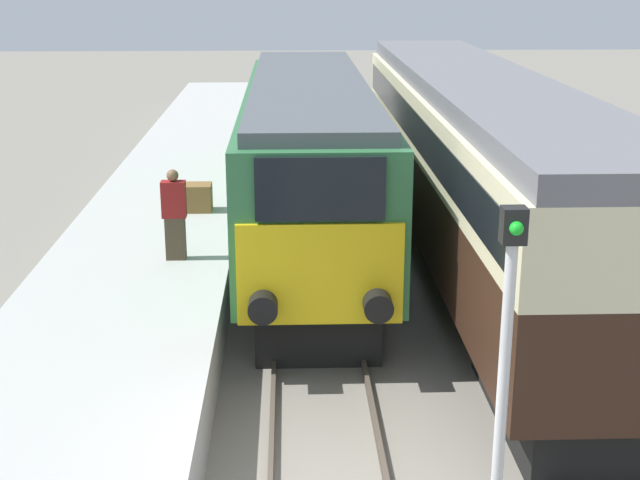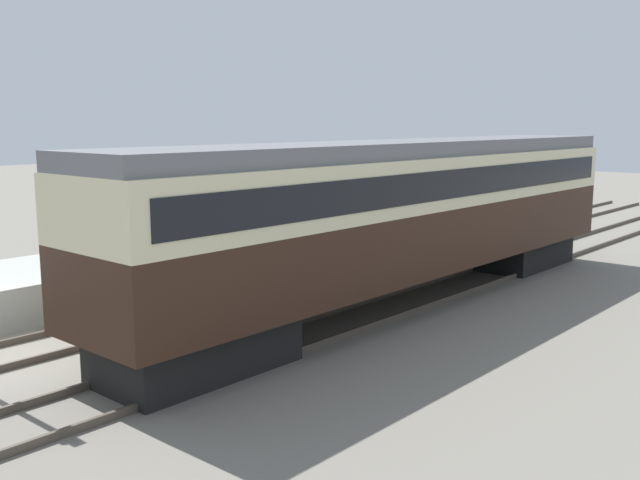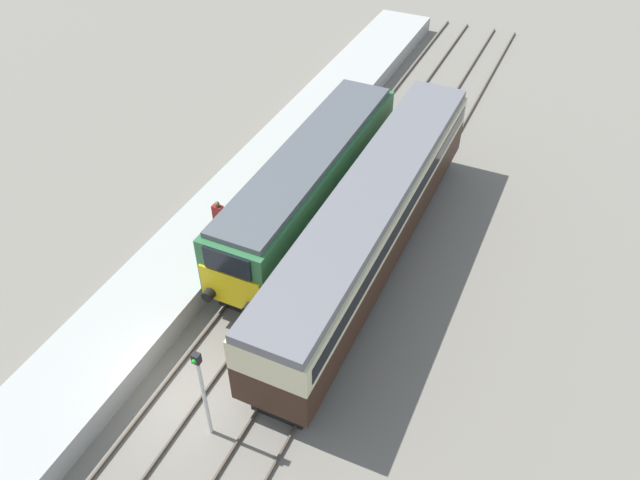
% 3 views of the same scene
% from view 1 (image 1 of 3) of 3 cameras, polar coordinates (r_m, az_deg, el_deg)
% --- Properties ---
extents(platform_left, '(3.50, 50.00, 0.96)m').
position_cam_1_polar(platform_left, '(18.13, -11.01, -1.44)').
color(platform_left, '#A8A8A3').
rests_on(platform_left, ground_plane).
extents(rails_near_track, '(1.51, 60.00, 0.14)m').
position_cam_1_polar(rails_near_track, '(15.25, -0.20, -6.38)').
color(rails_near_track, '#4C4238').
rests_on(rails_near_track, ground_plane).
extents(rails_far_track, '(1.50, 60.00, 0.14)m').
position_cam_1_polar(rails_far_track, '(15.72, 12.35, -6.06)').
color(rails_far_track, '#4C4238').
rests_on(rails_far_track, ground_plane).
extents(locomotive, '(2.70, 13.72, 3.84)m').
position_cam_1_polar(locomotive, '(19.52, -0.70, 5.26)').
color(locomotive, black).
rests_on(locomotive, ground_plane).
extents(passenger_carriage, '(2.75, 17.45, 4.07)m').
position_cam_1_polar(passenger_carriage, '(18.50, 10.04, 5.35)').
color(passenger_carriage, black).
rests_on(passenger_carriage, ground_plane).
extents(person_on_platform, '(0.44, 0.26, 1.69)m').
position_cam_1_polar(person_on_platform, '(16.50, -9.30, 1.59)').
color(person_on_platform, '#473828').
rests_on(person_on_platform, platform_left).
extents(signal_post, '(0.24, 0.28, 3.96)m').
position_cam_1_polar(signal_post, '(9.21, 11.73, -7.64)').
color(signal_post, silver).
rests_on(signal_post, ground_plane).
extents(luggage_crate, '(0.70, 0.56, 0.60)m').
position_cam_1_polar(luggage_crate, '(19.89, -7.96, 2.71)').
color(luggage_crate, brown).
rests_on(luggage_crate, platform_left).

